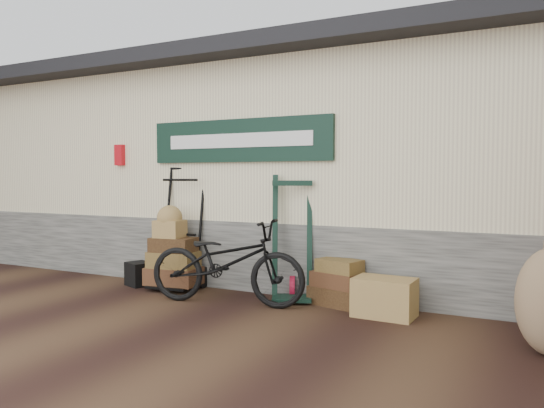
# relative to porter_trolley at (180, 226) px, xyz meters

# --- Properties ---
(ground) EXTENTS (80.00, 80.00, 0.00)m
(ground) POSITION_rel_porter_trolley_xyz_m (1.12, -0.82, -0.83)
(ground) COLOR black
(ground) RESTS_ON ground
(station_building) EXTENTS (14.40, 4.10, 3.20)m
(station_building) POSITION_rel_porter_trolley_xyz_m (1.11, 1.92, 0.79)
(station_building) COLOR #4C4C47
(station_building) RESTS_ON ground
(porter_trolley) EXTENTS (0.89, 0.71, 1.65)m
(porter_trolley) POSITION_rel_porter_trolley_xyz_m (0.00, 0.00, 0.00)
(porter_trolley) COLOR black
(porter_trolley) RESTS_ON ground
(green_barrow) EXTENTS (0.68, 0.64, 1.50)m
(green_barrow) POSITION_rel_porter_trolley_xyz_m (1.64, 0.03, -0.07)
(green_barrow) COLOR black
(green_barrow) RESTS_ON ground
(suitcase_stack) EXTENTS (0.70, 0.54, 0.54)m
(suitcase_stack) POSITION_rel_porter_trolley_xyz_m (2.22, 0.03, -0.55)
(suitcase_stack) COLOR #331E10
(suitcase_stack) RESTS_ON ground
(wicker_hamper) EXTENTS (0.65, 0.44, 0.41)m
(wicker_hamper) POSITION_rel_porter_trolley_xyz_m (2.84, -0.23, -0.62)
(wicker_hamper) COLOR olive
(wicker_hamper) RESTS_ON ground
(black_trunk) EXTENTS (0.40, 0.37, 0.32)m
(black_trunk) POSITION_rel_porter_trolley_xyz_m (-0.57, -0.18, -0.66)
(black_trunk) COLOR black
(black_trunk) RESTS_ON ground
(bicycle) EXTENTS (0.97, 1.99, 1.11)m
(bicycle) POSITION_rel_porter_trolley_xyz_m (1.05, -0.53, -0.27)
(bicycle) COLOR black
(bicycle) RESTS_ON ground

